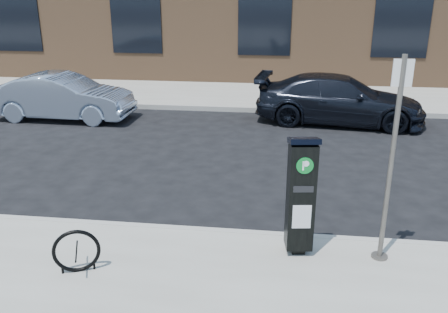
% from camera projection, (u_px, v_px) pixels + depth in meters
% --- Properties ---
extents(ground, '(120.00, 120.00, 0.00)m').
position_uv_depth(ground, '(224.00, 238.00, 7.51)').
color(ground, black).
rests_on(ground, ground).
extents(sidewalk_far, '(60.00, 12.00, 0.15)m').
position_uv_depth(sidewalk_far, '(265.00, 76.00, 20.55)').
color(sidewalk_far, gray).
rests_on(sidewalk_far, ground).
extents(curb_near, '(60.00, 0.12, 0.16)m').
position_uv_depth(curb_near, '(224.00, 234.00, 7.47)').
color(curb_near, '#9E9B93').
rests_on(curb_near, ground).
extents(curb_far, '(60.00, 0.12, 0.16)m').
position_uv_depth(curb_far, '(256.00, 110.00, 14.97)').
color(curb_far, '#9E9B93').
rests_on(curb_far, ground).
extents(parking_kiosk, '(0.45, 0.41, 1.76)m').
position_uv_depth(parking_kiosk, '(301.00, 195.00, 6.55)').
color(parking_kiosk, black).
rests_on(parking_kiosk, sidewalk_near).
extents(sign_pole, '(0.25, 0.23, 2.84)m').
position_uv_depth(sign_pole, '(391.00, 164.00, 6.23)').
color(sign_pole, '#4E4A45').
rests_on(sign_pole, sidewalk_near).
extents(bike_rack, '(0.60, 0.28, 0.63)m').
position_uv_depth(bike_rack, '(76.00, 251.00, 6.27)').
color(bike_rack, black).
rests_on(bike_rack, sidewalk_near).
extents(car_silver, '(4.13, 1.53, 1.35)m').
position_uv_depth(car_silver, '(63.00, 97.00, 14.02)').
color(car_silver, '#8E9EB5').
rests_on(car_silver, ground).
extents(car_dark, '(4.94, 2.44, 1.38)m').
position_uv_depth(car_dark, '(339.00, 99.00, 13.64)').
color(car_dark, black).
rests_on(car_dark, ground).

